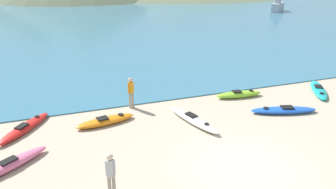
{
  "coord_description": "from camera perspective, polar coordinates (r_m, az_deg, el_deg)",
  "views": [
    {
      "loc": [
        -6.13,
        -8.74,
        6.88
      ],
      "look_at": [
        -0.58,
        6.74,
        0.5
      ],
      "focal_mm": 35.0,
      "sensor_mm": 36.0,
      "label": 1
    }
  ],
  "objects": [
    {
      "name": "person_near_foreground",
      "position": [
        10.66,
        -9.95,
        -13.23
      ],
      "size": [
        0.32,
        0.27,
        1.58
      ],
      "color": "gray",
      "rests_on": "ground_plane"
    },
    {
      "name": "kayak_on_sand_4",
      "position": [
        16.16,
        -23.69,
        -5.32
      ],
      "size": [
        2.44,
        3.07,
        0.35
      ],
      "color": "red",
      "rests_on": "ground_plane"
    },
    {
      "name": "moored_boat_0",
      "position": [
        59.53,
        18.61,
        14.35
      ],
      "size": [
        4.16,
        3.86,
        2.3
      ],
      "color": "#B2B2B7",
      "rests_on": "bay_water"
    },
    {
      "name": "bay_water",
      "position": [
        51.61,
        -13.08,
        13.05
      ],
      "size": [
        160.0,
        70.0,
        0.06
      ],
      "primitive_type": "cube",
      "color": "teal",
      "rests_on": "ground_plane"
    },
    {
      "name": "kayak_on_sand_0",
      "position": [
        15.73,
        -10.84,
        -4.52
      ],
      "size": [
        2.92,
        1.27,
        0.35
      ],
      "color": "orange",
      "rests_on": "ground_plane"
    },
    {
      "name": "kayak_on_sand_3",
      "position": [
        17.62,
        19.48,
        -2.57
      ],
      "size": [
        3.44,
        1.69,
        0.33
      ],
      "color": "blue",
      "rests_on": "ground_plane"
    },
    {
      "name": "kayak_on_sand_1",
      "position": [
        21.38,
        24.75,
        0.77
      ],
      "size": [
        2.48,
        3.24,
        0.29
      ],
      "color": "teal",
      "rests_on": "ground_plane"
    },
    {
      "name": "kayak_on_sand_5",
      "position": [
        19.01,
        12.22,
        0.04
      ],
      "size": [
        2.76,
        0.97,
        0.39
      ],
      "color": "#8CCC2D",
      "rests_on": "ground_plane"
    },
    {
      "name": "kayak_on_sand_6",
      "position": [
        13.45,
        -26.59,
        -11.25
      ],
      "size": [
        3.2,
        2.59,
        0.38
      ],
      "color": "#E5668C",
      "rests_on": "ground_plane"
    },
    {
      "name": "ground_plane",
      "position": [
        12.69,
        13.13,
        -12.24
      ],
      "size": [
        400.0,
        400.0,
        0.0
      ],
      "primitive_type": "plane",
      "color": "tan"
    },
    {
      "name": "kayak_on_sand_2",
      "position": [
        15.62,
        4.42,
        -4.35
      ],
      "size": [
        1.49,
        3.53,
        0.36
      ],
      "color": "white",
      "rests_on": "ground_plane"
    },
    {
      "name": "person_near_waterline",
      "position": [
        17.02,
        -6.46,
        0.64
      ],
      "size": [
        0.33,
        0.28,
        1.64
      ],
      "color": "gray",
      "rests_on": "ground_plane"
    }
  ]
}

